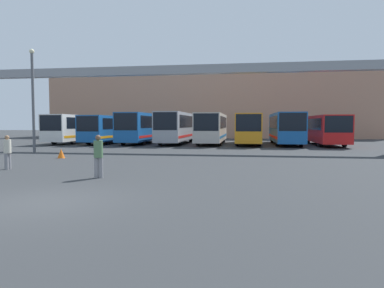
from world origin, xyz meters
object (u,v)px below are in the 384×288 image
object	(u,v)px
bus_slot_4	(212,127)
traffic_cone	(61,153)
bus_slot_3	(177,126)
bus_slot_0	(78,127)
bus_slot_6	(285,127)
bus_slot_1	(109,128)
lamp_post	(33,96)
bus_slot_7	(325,128)
pedestrian_mid_left	(7,151)
bus_slot_2	(142,126)
pedestrian_near_left	(98,155)
bus_slot_5	(248,127)

from	to	relation	value
bus_slot_4	traffic_cone	size ratio (longest dim) A/B	19.30
bus_slot_4	bus_slot_3	bearing A→B (deg)	-175.82
bus_slot_0	bus_slot_6	xyz separation A→B (m)	(22.98, -0.01, 0.06)
bus_slot_0	bus_slot_1	size ratio (longest dim) A/B	1.02
lamp_post	bus_slot_1	bearing A→B (deg)	86.86
bus_slot_7	traffic_cone	xyz separation A→B (m)	(-19.37, -16.24, -1.41)
bus_slot_3	pedestrian_mid_left	xyz separation A→B (m)	(-3.72, -21.89, -1.06)
bus_slot_4	bus_slot_6	size ratio (longest dim) A/B	1.04
lamp_post	bus_slot_2	bearing A→B (deg)	70.44
bus_slot_6	traffic_cone	distance (m)	22.80
bus_slot_4	pedestrian_mid_left	xyz separation A→B (m)	(-7.55, -22.17, -0.99)
bus_slot_6	pedestrian_mid_left	size ratio (longest dim) A/B	6.84
bus_slot_3	pedestrian_mid_left	world-z (taller)	bus_slot_3
bus_slot_2	bus_slot_3	bearing A→B (deg)	1.26
bus_slot_7	lamp_post	world-z (taller)	lamp_post
bus_slot_6	lamp_post	world-z (taller)	lamp_post
bus_slot_2	pedestrian_near_left	size ratio (longest dim) A/B	6.30
bus_slot_7	pedestrian_near_left	distance (m)	27.08
bus_slot_4	traffic_cone	distance (m)	18.66
bus_slot_0	bus_slot_1	xyz separation A→B (m)	(3.83, -0.12, -0.06)
bus_slot_7	bus_slot_3	bearing A→B (deg)	178.78
bus_slot_2	bus_slot_4	distance (m)	7.67
bus_slot_0	bus_slot_5	world-z (taller)	bus_slot_5
traffic_cone	lamp_post	size ratio (longest dim) A/B	0.08
bus_slot_6	bus_slot_7	world-z (taller)	bus_slot_6
bus_slot_0	lamp_post	world-z (taller)	lamp_post
bus_slot_2	traffic_cone	bearing A→B (deg)	-90.76
bus_slot_7	traffic_cone	size ratio (longest dim) A/B	17.27
bus_slot_6	pedestrian_mid_left	distance (m)	26.71
pedestrian_mid_left	bus_slot_7	bearing A→B (deg)	146.67
bus_slot_5	traffic_cone	distance (m)	20.06
lamp_post	bus_slot_0	bearing A→B (deg)	103.64
bus_slot_1	lamp_post	bearing A→B (deg)	-93.14
bus_slot_3	traffic_cone	bearing A→B (deg)	-103.73
bus_slot_6	traffic_cone	bearing A→B (deg)	-133.09
traffic_cone	bus_slot_4	bearing A→B (deg)	64.94
lamp_post	traffic_cone	bearing A→B (deg)	-40.89
bus_slot_2	bus_slot_6	size ratio (longest dim) A/B	0.98
pedestrian_near_left	lamp_post	distance (m)	15.09
bus_slot_3	lamp_post	bearing A→B (deg)	-123.08
bus_slot_5	bus_slot_7	world-z (taller)	bus_slot_5
bus_slot_2	traffic_cone	size ratio (longest dim) A/B	18.08
bus_slot_5	bus_slot_6	world-z (taller)	bus_slot_6
bus_slot_7	pedestrian_mid_left	bearing A→B (deg)	-131.45
bus_slot_0	traffic_cone	size ratio (longest dim) A/B	18.55
bus_slot_2	pedestrian_near_left	xyz separation A→B (m)	(5.44, -23.58, -0.98)
bus_slot_2	pedestrian_near_left	world-z (taller)	bus_slot_2
traffic_cone	bus_slot_3	bearing A→B (deg)	76.27
bus_slot_5	lamp_post	world-z (taller)	lamp_post
bus_slot_6	bus_slot_0	bearing A→B (deg)	179.97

